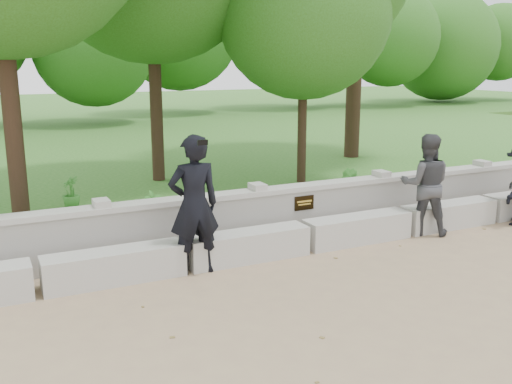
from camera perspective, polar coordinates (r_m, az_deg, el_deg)
ground at (r=7.67m, az=12.33°, el=-9.85°), size 80.00×80.00×0.00m
lawn at (r=20.20m, az=-12.96°, el=4.62°), size 40.00×22.00×0.25m
concrete_bench at (r=9.06m, az=4.97°, el=-4.50°), size 11.90×0.45×0.45m
parapet_wall at (r=9.58m, az=2.85°, el=-2.01°), size 12.50×0.35×0.90m
man_main at (r=7.95m, az=-6.22°, el=-1.30°), size 0.74×0.66×1.98m
visitor_left at (r=10.18m, az=16.59°, el=0.72°), size 1.07×1.03×1.75m
shrub_a at (r=9.43m, az=-10.14°, el=-1.78°), size 0.40×0.34×0.64m
shrub_b at (r=11.07m, az=9.37°, el=0.54°), size 0.39×0.44×0.68m
shrub_d at (r=11.14m, az=-18.02°, el=-0.05°), size 0.41×0.43×0.60m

